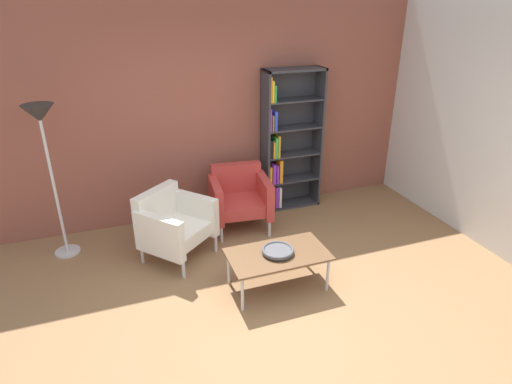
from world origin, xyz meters
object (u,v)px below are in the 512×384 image
Objects in this scene: coffee_table_low at (278,256)px; decorative_bowl at (278,250)px; armchair_by_bookshelf at (240,197)px; armchair_near_window at (173,224)px; floor_lamp_torchiere at (43,133)px; bookshelf_tall at (286,145)px.

coffee_table_low is 0.07m from decorative_bowl.
armchair_by_bookshelf is (0.04, 1.36, -0.02)m from decorative_bowl.
armchair_near_window is 0.55× the size of floor_lamp_torchiere.
bookshelf_tall reaches higher than armchair_by_bookshelf.
armchair_near_window is at bearing 132.80° from decorative_bowl.
armchair_by_bookshelf is at bearing 88.23° from coffee_table_low.
floor_lamp_torchiere is at bearing -174.05° from bookshelf_tall.
bookshelf_tall is 5.94× the size of decorative_bowl.
decorative_bowl is 1.28m from armchair_near_window.
armchair_by_bookshelf is at bearing 88.23° from decorative_bowl.
decorative_bowl reaches higher than coffee_table_low.
armchair_near_window is (-1.70, -0.79, -0.48)m from bookshelf_tall.
floor_lamp_torchiere is (-2.05, 1.43, 1.01)m from decorative_bowl.
decorative_bowl is at bearing 63.43° from coffee_table_low.
coffee_table_low is 0.57× the size of floor_lamp_torchiere.
armchair_near_window is at bearing -148.86° from armchair_by_bookshelf.
floor_lamp_torchiere is at bearing 117.00° from armchair_near_window.
armchair_near_window is (-0.87, 0.94, 0.05)m from coffee_table_low.
armchair_by_bookshelf is (0.04, 1.36, 0.05)m from coffee_table_low.
bookshelf_tall is at bearing 64.46° from decorative_bowl.
armchair_by_bookshelf is 0.45× the size of floor_lamp_torchiere.
bookshelf_tall is at bearing -15.43° from armchair_near_window.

